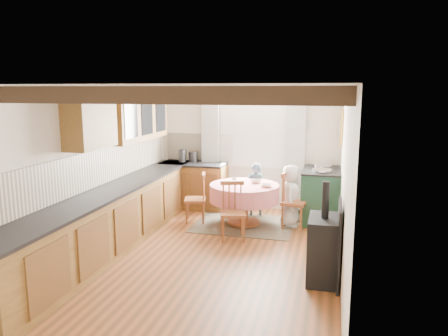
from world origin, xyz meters
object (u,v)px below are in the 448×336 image
(chair_right, at_px, (294,200))
(child_right, at_px, (291,196))
(chair_near, at_px, (233,211))
(cast_iron_stove, at_px, (324,232))
(cup, at_px, (234,181))
(aga_range, at_px, (321,195))
(chair_left, at_px, (195,198))
(dining_table, at_px, (244,205))
(child_far, at_px, (255,189))

(chair_right, height_order, child_right, child_right)
(child_right, bearing_deg, chair_right, -142.55)
(chair_near, bearing_deg, child_right, 31.31)
(cast_iron_stove, height_order, cup, cast_iron_stove)
(chair_near, relative_size, aga_range, 0.89)
(chair_near, relative_size, chair_left, 1.03)
(chair_near, height_order, cup, chair_near)
(dining_table, bearing_deg, chair_right, 3.63)
(dining_table, relative_size, cast_iron_stove, 0.96)
(chair_left, xyz_separation_m, cup, (0.69, 0.12, 0.33))
(chair_near, relative_size, cast_iron_stove, 0.73)
(child_far, xyz_separation_m, child_right, (0.71, -0.48, 0.04))
(child_right, bearing_deg, chair_near, 138.80)
(cup, bearing_deg, cast_iron_stove, -51.74)
(chair_right, bearing_deg, child_far, 60.07)
(child_far, distance_m, child_right, 0.85)
(cast_iron_stove, relative_size, child_right, 1.17)
(aga_range, bearing_deg, chair_right, -128.45)
(chair_near, xyz_separation_m, chair_right, (0.88, 0.84, 0.03))
(chair_left, relative_size, chair_right, 0.91)
(child_right, height_order, cup, child_right)
(chair_left, height_order, cast_iron_stove, cast_iron_stove)
(chair_left, relative_size, child_right, 0.83)
(aga_range, relative_size, child_right, 0.97)
(aga_range, bearing_deg, cast_iron_stove, -87.55)
(chair_left, xyz_separation_m, child_right, (1.68, 0.19, 0.09))
(chair_left, height_order, child_right, child_right)
(aga_range, height_order, child_far, child_far)
(chair_near, xyz_separation_m, child_right, (0.81, 0.93, 0.08))
(child_right, relative_size, cup, 11.61)
(dining_table, distance_m, cup, 0.46)
(chair_right, bearing_deg, chair_left, 99.65)
(chair_near, distance_m, aga_range, 1.92)
(chair_left, relative_size, cup, 9.59)
(chair_left, relative_size, cast_iron_stove, 0.71)
(dining_table, xyz_separation_m, child_right, (0.79, 0.15, 0.18))
(chair_near, height_order, child_right, child_right)
(cast_iron_stove, xyz_separation_m, cup, (-1.61, 2.04, 0.14))
(aga_range, xyz_separation_m, child_far, (-1.21, 0.02, 0.02))
(aga_range, height_order, cast_iron_stove, cast_iron_stove)
(cast_iron_stove, relative_size, cup, 13.55)
(child_far, bearing_deg, aga_range, 160.34)
(cup, bearing_deg, child_right, 4.30)
(chair_near, bearing_deg, chair_left, 121.95)
(child_right, bearing_deg, cup, 94.18)
(aga_range, bearing_deg, chair_left, -163.43)
(aga_range, distance_m, child_right, 0.69)
(aga_range, bearing_deg, child_far, 179.06)
(child_far, bearing_deg, cup, 44.21)
(aga_range, bearing_deg, chair_near, -133.55)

